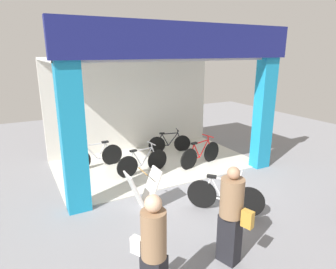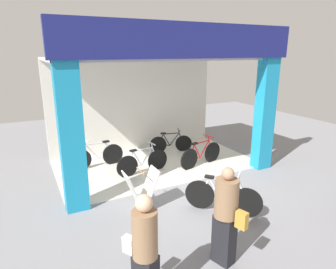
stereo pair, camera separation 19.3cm
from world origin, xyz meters
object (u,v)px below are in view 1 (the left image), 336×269
(bicycle_inside_3, at_px, (143,162))
(bicycle_parked_0, at_px, (225,196))
(sandwich_board_sign, at_px, (143,190))
(bicycle_inside_0, at_px, (97,157))
(pedestrian_2, at_px, (153,252))
(bicycle_inside_1, at_px, (201,154))
(pedestrian_1, at_px, (231,214))
(bicycle_inside_2, at_px, (170,143))

(bicycle_inside_3, distance_m, bicycle_parked_0, 2.83)
(bicycle_inside_3, bearing_deg, sandwich_board_sign, -113.05)
(bicycle_inside_0, distance_m, bicycle_inside_3, 1.48)
(bicycle_inside_3, relative_size, pedestrian_2, 0.95)
(bicycle_inside_1, relative_size, bicycle_parked_0, 1.27)
(bicycle_inside_0, bearing_deg, pedestrian_1, -80.69)
(bicycle_inside_3, height_order, bicycle_parked_0, bicycle_parked_0)
(bicycle_inside_0, bearing_deg, bicycle_inside_1, -24.77)
(pedestrian_1, bearing_deg, bicycle_inside_1, 61.98)
(pedestrian_1, bearing_deg, bicycle_inside_2, 71.56)
(bicycle_inside_0, height_order, bicycle_inside_2, bicycle_inside_0)
(bicycle_parked_0, bearing_deg, sandwich_board_sign, 148.58)
(bicycle_inside_3, bearing_deg, pedestrian_2, -111.67)
(bicycle_inside_1, relative_size, sandwich_board_sign, 1.75)
(sandwich_board_sign, bearing_deg, bicycle_inside_3, 66.95)
(bicycle_inside_1, xyz_separation_m, pedestrian_2, (-3.49, -3.99, 0.51))
(bicycle_inside_3, bearing_deg, bicycle_inside_0, 134.36)
(bicycle_inside_2, height_order, bicycle_parked_0, bicycle_parked_0)
(bicycle_parked_0, bearing_deg, bicycle_inside_2, 78.20)
(bicycle_inside_3, xyz_separation_m, pedestrian_1, (-0.20, -4.02, 0.53))
(bicycle_inside_0, height_order, bicycle_inside_3, bicycle_inside_0)
(pedestrian_1, bearing_deg, bicycle_inside_0, 99.31)
(bicycle_inside_2, xyz_separation_m, pedestrian_1, (-1.77, -5.30, 0.56))
(bicycle_inside_1, height_order, sandwich_board_sign, sandwich_board_sign)
(sandwich_board_sign, distance_m, pedestrian_1, 2.31)
(bicycle_inside_3, bearing_deg, bicycle_inside_1, -7.98)
(bicycle_parked_0, bearing_deg, bicycle_inside_3, 104.94)
(bicycle_parked_0, xyz_separation_m, pedestrian_2, (-2.41, -1.51, 0.50))
(bicycle_parked_0, relative_size, sandwich_board_sign, 1.37)
(bicycle_parked_0, relative_size, pedestrian_2, 0.75)
(bicycle_inside_0, relative_size, sandwich_board_sign, 1.77)
(sandwich_board_sign, relative_size, pedestrian_2, 0.55)
(bicycle_inside_0, distance_m, bicycle_parked_0, 4.18)
(bicycle_inside_2, xyz_separation_m, sandwich_board_sign, (-2.34, -3.10, 0.14))
(bicycle_inside_1, distance_m, bicycle_inside_2, 1.56)
(bicycle_inside_0, relative_size, pedestrian_1, 0.97)
(bicycle_parked_0, distance_m, pedestrian_2, 2.89)
(bicycle_inside_0, distance_m, pedestrian_2, 5.36)
(pedestrian_1, bearing_deg, pedestrian_2, -171.35)
(bicycle_inside_1, height_order, bicycle_inside_3, bicycle_inside_1)
(bicycle_inside_0, height_order, pedestrian_1, pedestrian_1)
(bicycle_inside_2, relative_size, sandwich_board_sign, 1.53)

